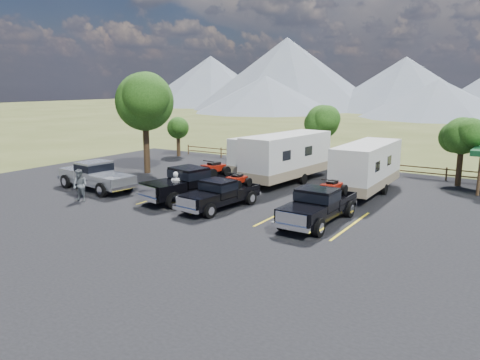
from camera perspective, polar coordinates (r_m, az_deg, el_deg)
The scene contains 18 objects.
ground at distance 23.26m, azimuth -4.19°, elevation -5.75°, with size 320.00×320.00×0.00m, color #475022.
asphalt_lot at distance 25.61m, azimuth -0.16°, elevation -4.03°, with size 44.00×34.00×0.04m, color black.
stall_lines at distance 26.42m, azimuth 1.02°, elevation -3.49°, with size 12.12×5.50×0.01m.
tree_big_nw at distance 37.27m, azimuth -11.57°, elevation 9.34°, with size 5.54×5.18×7.84m.
tree_ne_a at distance 35.18m, azimuth 25.43°, elevation 4.88°, with size 3.11×2.92×4.76m.
tree_north at distance 39.95m, azimuth 9.98°, elevation 7.00°, with size 3.46×3.24×5.25m.
tree_nw_small at distance 45.69m, azimuth -7.58°, elevation 6.31°, with size 2.59×2.43×3.85m.
rail_fence at distance 38.49m, azimuth 15.04°, elevation 1.76°, with size 36.12×0.12×1.00m.
mountain_range at distance 125.47m, azimuth 23.51°, elevation 11.11°, with size 209.00×71.00×20.00m.
rig_left at distance 28.57m, azimuth -5.82°, elevation -0.21°, with size 3.41×6.90×2.21m.
rig_center at distance 26.30m, azimuth -2.35°, elevation -1.57°, with size 2.40×5.69×1.85m.
rig_right at distance 23.83m, azimuth 9.60°, elevation -2.91°, with size 2.22×6.11×2.03m.
trailer_left at distance 36.04m, azimuth 3.44°, elevation 3.12°, with size 3.28×8.70×3.01m.
trailer_center at distance 33.17m, azimuth 5.72°, elevation 2.75°, with size 3.40×9.98×3.45m.
trailer_right at distance 30.76m, azimuth 15.19°, elevation 1.47°, with size 2.49×9.25×3.22m.
pickup_silver at distance 32.22m, azimuth -17.16°, elevation 0.54°, with size 6.52×2.80×1.90m.
person_a at distance 27.85m, azimuth -7.83°, elevation -0.85°, with size 0.68×0.44×1.86m, color white.
person_b at distance 29.39m, azimuth -18.91°, elevation -0.63°, with size 0.94×0.74×1.94m, color slate.
Camera 1 is at (13.38, -17.72, 6.93)m, focal length 35.00 mm.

